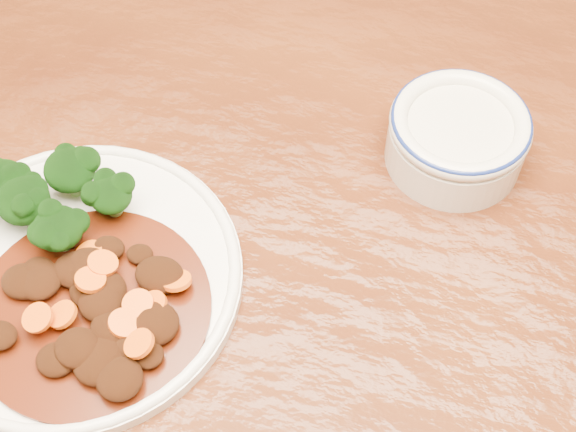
# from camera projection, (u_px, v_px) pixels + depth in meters

# --- Properties ---
(dining_table) EXTENTS (1.51, 0.92, 0.75)m
(dining_table) POSITION_uv_depth(u_px,v_px,m) (322.00, 323.00, 0.78)
(dining_table) COLOR #58280F
(dining_table) RESTS_ON ground
(dinner_plate) EXTENTS (0.30, 0.30, 0.02)m
(dinner_plate) POSITION_uv_depth(u_px,v_px,m) (75.00, 277.00, 0.71)
(dinner_plate) COLOR white
(dinner_plate) RESTS_ON dining_table
(broccoli_florets) EXTENTS (0.15, 0.11, 0.05)m
(broccoli_florets) POSITION_uv_depth(u_px,v_px,m) (37.00, 197.00, 0.71)
(broccoli_florets) COLOR #75A053
(broccoli_florets) RESTS_ON dinner_plate
(mince_stew) EXTENTS (0.20, 0.20, 0.03)m
(mince_stew) POSITION_uv_depth(u_px,v_px,m) (95.00, 309.00, 0.67)
(mince_stew) COLOR #4D1A08
(mince_stew) RESTS_ON dinner_plate
(dip_bowl) EXTENTS (0.14, 0.14, 0.06)m
(dip_bowl) POSITION_uv_depth(u_px,v_px,m) (457.00, 136.00, 0.77)
(dip_bowl) COLOR beige
(dip_bowl) RESTS_ON dining_table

